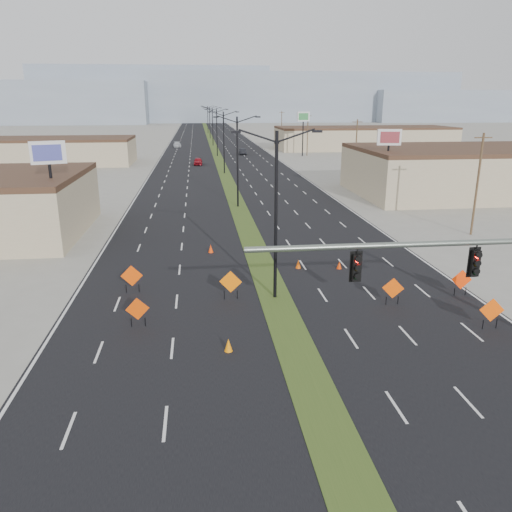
{
  "coord_description": "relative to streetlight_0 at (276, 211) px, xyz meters",
  "views": [
    {
      "loc": [
        -4.47,
        -16.27,
        11.54
      ],
      "look_at": [
        -1.35,
        10.47,
        3.2
      ],
      "focal_mm": 35.0,
      "sensor_mm": 36.0,
      "label": 1
    }
  ],
  "objects": [
    {
      "name": "construction_sign_1",
      "position": [
        -8.8,
        1.84,
        -4.35
      ],
      "size": [
        1.36,
        0.05,
        1.81
      ],
      "rotation": [
        0.0,
        0.0,
        0.01
      ],
      "color": "#EE4505",
      "rests_on": "ground"
    },
    {
      "name": "streetlight_5",
      "position": [
        0.0,
        140.0,
        0.0
      ],
      "size": [
        5.15,
        0.24,
        10.02
      ],
      "color": "black",
      "rests_on": "ground"
    },
    {
      "name": "building_se_near",
      "position": [
        34.0,
        33.0,
        -2.67
      ],
      "size": [
        36.0,
        18.0,
        5.5
      ],
      "primitive_type": "cube",
      "color": "tan",
      "rests_on": "ground"
    },
    {
      "name": "streetlight_3",
      "position": [
        0.0,
        84.0,
        0.0
      ],
      "size": [
        5.15,
        0.24,
        10.02
      ],
      "color": "black",
      "rests_on": "ground"
    },
    {
      "name": "car_far",
      "position": [
        -9.62,
        107.96,
        -4.75
      ],
      "size": [
        2.32,
        4.8,
        1.35
      ],
      "primitive_type": "imported",
      "rotation": [
        0.0,
        0.0,
        0.1
      ],
      "color": "silver",
      "rests_on": "ground"
    },
    {
      "name": "car_mid",
      "position": [
        5.89,
        86.86,
        -4.76
      ],
      "size": [
        1.4,
        4.0,
        1.32
      ],
      "primitive_type": "imported",
      "rotation": [
        0.0,
        0.0,
        0.0
      ],
      "color": "black",
      "rests_on": "ground"
    },
    {
      "name": "construction_sign_3",
      "position": [
        6.74,
        -1.92,
        -4.43
      ],
      "size": [
        1.23,
        0.36,
        1.67
      ],
      "rotation": [
        0.0,
        0.0,
        -0.26
      ],
      "color": "#FF5005",
      "rests_on": "ground"
    },
    {
      "name": "utility_pole_3",
      "position": [
        20.0,
        118.0,
        -0.74
      ],
      "size": [
        1.6,
        0.2,
        9.0
      ],
      "color": "#4C3823",
      "rests_on": "ground"
    },
    {
      "name": "utility_pole_1",
      "position": [
        20.0,
        48.0,
        -0.74
      ],
      "size": [
        1.6,
        0.2,
        9.0
      ],
      "color": "#4C3823",
      "rests_on": "ground"
    },
    {
      "name": "utility_pole_0",
      "position": [
        20.0,
        13.0,
        -0.74
      ],
      "size": [
        1.6,
        0.2,
        9.0
      ],
      "color": "#4C3823",
      "rests_on": "ground"
    },
    {
      "name": "median_strip",
      "position": [
        0.0,
        88.0,
        -5.42
      ],
      "size": [
        2.0,
        400.0,
        0.04
      ],
      "primitive_type": "cube",
      "color": "#354F1C",
      "rests_on": "ground"
    },
    {
      "name": "mesa_center",
      "position": [
        40.0,
        288.0,
        8.58
      ],
      "size": [
        220.0,
        50.0,
        28.0
      ],
      "primitive_type": "cube",
      "color": "gray",
      "rests_on": "ground"
    },
    {
      "name": "building_sw_far",
      "position": [
        -32.0,
        73.0,
        -3.17
      ],
      "size": [
        30.0,
        14.0,
        4.5
      ],
      "primitive_type": "cube",
      "color": "tan",
      "rests_on": "ground"
    },
    {
      "name": "cone_2",
      "position": [
        5.44,
        4.9,
        -5.12
      ],
      "size": [
        0.38,
        0.38,
        0.6
      ],
      "primitive_type": "cone",
      "rotation": [
        0.0,
        0.0,
        -0.07
      ],
      "color": "#E13704",
      "rests_on": "ground"
    },
    {
      "name": "streetlight_2",
      "position": [
        0.0,
        56.0,
        0.0
      ],
      "size": [
        5.15,
        0.24,
        10.02
      ],
      "color": "black",
      "rests_on": "ground"
    },
    {
      "name": "building_se_far",
      "position": [
        38.0,
        98.0,
        -2.92
      ],
      "size": [
        44.0,
        16.0,
        5.0
      ],
      "primitive_type": "cube",
      "color": "tan",
      "rests_on": "ground"
    },
    {
      "name": "pole_sign_west",
      "position": [
        -16.55,
        14.66,
        1.46
      ],
      "size": [
        2.73,
        1.26,
        8.51
      ],
      "rotation": [
        0.0,
        0.0,
        0.34
      ],
      "color": "black",
      "rests_on": "ground"
    },
    {
      "name": "pole_sign_east_near",
      "position": [
        17.95,
        29.27,
        1.45
      ],
      "size": [
        2.79,
        0.79,
        8.5
      ],
      "rotation": [
        0.0,
        0.0,
        -0.16
      ],
      "color": "black",
      "rests_on": "ground"
    },
    {
      "name": "construction_sign_0",
      "position": [
        -7.9,
        -3.29,
        -4.44
      ],
      "size": [
        1.24,
        0.22,
        1.66
      ],
      "rotation": [
        0.0,
        0.0,
        0.14
      ],
      "color": "#DC4004",
      "rests_on": "ground"
    },
    {
      "name": "cone_0",
      "position": [
        -3.28,
        -6.62,
        -5.08
      ],
      "size": [
        0.52,
        0.52,
        0.67
      ],
      "primitive_type": "cone",
      "rotation": [
        0.0,
        0.0,
        -0.36
      ],
      "color": "orange",
      "rests_on": "ground"
    },
    {
      "name": "construction_sign_5",
      "position": [
        11.5,
        -0.98,
        -4.43
      ],
      "size": [
        1.25,
        0.19,
        1.68
      ],
      "rotation": [
        0.0,
        0.0,
        -0.12
      ],
      "color": "#FF3805",
      "rests_on": "ground"
    },
    {
      "name": "car_left",
      "position": [
        -4.33,
        68.43,
        -4.75
      ],
      "size": [
        1.7,
        3.98,
        1.34
      ],
      "primitive_type": "imported",
      "rotation": [
        0.0,
        0.0,
        -0.03
      ],
      "color": "maroon",
      "rests_on": "ground"
    },
    {
      "name": "construction_sign_2",
      "position": [
        -2.72,
        0.02,
        -4.34
      ],
      "size": [
        1.35,
        0.31,
        1.83
      ],
      "rotation": [
        0.0,
        0.0,
        -0.2
      ],
      "color": "orange",
      "rests_on": "ground"
    },
    {
      "name": "streetlight_6",
      "position": [
        0.0,
        168.0,
        0.0
      ],
      "size": [
        5.15,
        0.24,
        10.02
      ],
      "color": "black",
      "rests_on": "ground"
    },
    {
      "name": "ground",
      "position": [
        0.0,
        -12.0,
        -5.42
      ],
      "size": [
        600.0,
        600.0,
        0.0
      ],
      "primitive_type": "plane",
      "color": "gray",
      "rests_on": "ground"
    },
    {
      "name": "construction_sign_4",
      "position": [
        10.63,
        -5.72,
        -4.39
      ],
      "size": [
        1.3,
        0.2,
        1.74
      ],
      "rotation": [
        0.0,
        0.0,
        -0.13
      ],
      "color": "#FF5105",
      "rests_on": "ground"
    },
    {
      "name": "streetlight_4",
      "position": [
        0.0,
        112.0,
        0.0
      ],
      "size": [
        5.15,
        0.24,
        10.02
      ],
      "color": "black",
      "rests_on": "ground"
    },
    {
      "name": "streetlight_0",
      "position": [
        0.0,
        0.0,
        0.0
      ],
      "size": [
        5.15,
        0.24,
        10.02
      ],
      "color": "black",
      "rests_on": "ground"
    },
    {
      "name": "road_surface",
      "position": [
        0.0,
        88.0,
        -5.42
      ],
      "size": [
        25.0,
        400.0,
        0.02
      ],
      "primitive_type": "cube",
      "color": "black",
      "rests_on": "ground"
    },
    {
      "name": "utility_pole_2",
      "position": [
        20.0,
        83.0,
        -0.74
      ],
      "size": [
        1.6,
        0.2,
        9.0
      ],
      "color": "#4C3823",
      "rests_on": "ground"
    },
    {
      "name": "cone_3",
      "position": [
        -3.64,
        10.05,
        -5.09
      ],
      "size": [
        0.51,
        0.51,
        0.66
      ],
      "primitive_type": "cone",
      "rotation": [
        0.0,
        0.0,
        0.34
      ],
      "color": "#FF3D05",
      "rests_on": "ground"
    },
    {
      "name": "mesa_backdrop",
      "position": [
        -30.0,
        308.0,
        10.58
      ],
      "size": [
        140.0,
        50.0,
        32.0
      ],
      "primitive_type": "cube",
      "color": "gray",
      "rests_on": "ground"
    },
    {
      "name": "pole_sign_east_far",
      "position": [
        18.72,
        81.91,
        2.33
      ],
      "size": [
        3.01,
        1.47,
        9.5
      ],
      "rotation": [
        0.0,
        0.0,
        0.38
      ],
      "color": "black",
      "rests_on": "ground"
    },
    {
      "name": "mesa_east",
      "position": [
        180.0,
        278.0,
        3.58
      ],
      "size": [
        160.0,
        50.0,
        18.0
      ],
      "primitive_type": "cube",
      "color": "gray",
      "rests_on": "ground"
    },
    {
      "name": "streetlight_1",
      "position": [
        0.0,
        28.0,
        0.0
      ],
      "size": [
        5.15,
        0.24,
        10.02
      ],
      "color": "black",
      "rests_on": "ground"
    },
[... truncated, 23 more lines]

